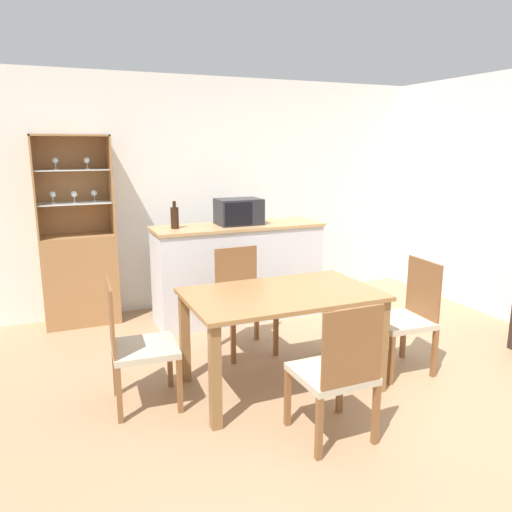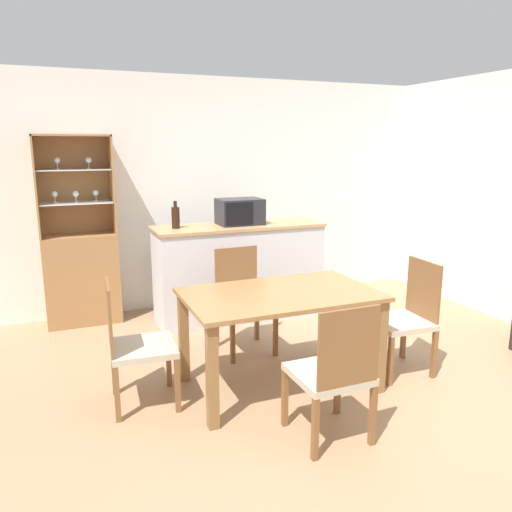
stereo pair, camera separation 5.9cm
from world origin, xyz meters
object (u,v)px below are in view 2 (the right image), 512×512
Objects in this scene: display_cabinet at (81,267)px; dining_table at (280,307)px; dining_chair_side_left_far at (135,345)px; dining_chair_head_near at (333,373)px; microwave at (240,212)px; wine_bottle at (176,217)px; dining_chair_head_far at (243,301)px; dining_chair_side_right_near at (405,318)px.

dining_table is at bearing -58.22° from display_cabinet.
display_cabinet is at bearing 121.78° from dining_table.
dining_table is 1.07m from dining_chair_side_left_far.
display_cabinet reaches higher than dining_chair_head_near.
display_cabinet reaches higher than microwave.
dining_chair_head_near is at bearing -80.68° from wine_bottle.
dining_chair_head_far is at bearing 89.58° from dining_chair_head_near.
display_cabinet is 1.73m from microwave.
microwave reaches higher than dining_chair_side_left_far.
microwave is (1.57, -0.46, 0.55)m from display_cabinet.
display_cabinet is 2.09× the size of dining_chair_side_left_far.
wine_bottle reaches higher than microwave.
dining_chair_side_left_far is 2.12m from dining_chair_side_right_near.
dining_table is at bearing -76.37° from wine_bottle.
dining_chair_side_left_far reaches higher than dining_table.
microwave is at bearing 79.98° from dining_table.
display_cabinet is at bearing -169.20° from dining_chair_side_left_far.
dining_chair_head_near is at bearing -96.80° from microwave.
display_cabinet is at bearing 49.81° from dining_chair_side_right_near.
dining_chair_head_near is at bearing -89.97° from dining_table.
dining_chair_head_far is at bearing -108.83° from microwave.
dining_table is (1.29, -2.08, 0.04)m from display_cabinet.
wine_bottle reaches higher than dining_chair_side_right_near.
dining_chair_head_far is at bearing -65.13° from wine_bottle.
display_cabinet is 1.96m from dining_chair_side_left_far.
dining_chair_head_far is 1.23m from dining_chair_side_left_far.
display_cabinet is 1.83m from dining_chair_head_far.
wine_bottle is (0.89, -0.46, 0.53)m from display_cabinet.
wine_bottle is (-0.39, 0.84, 0.67)m from dining_chair_head_far.
dining_chair_side_right_near is at bearing 86.72° from dining_chair_side_left_far.
dining_table is at bearing 86.71° from dining_chair_side_left_far.
wine_bottle is at bearing 98.83° from dining_chair_head_near.
display_cabinet reaches higher than dining_table.
dining_chair_head_near is (-1.05, -0.64, 0.00)m from dining_chair_side_right_near.
dining_chair_side_left_far is at bearing 172.80° from dining_table.
display_cabinet is 2.09× the size of dining_chair_head_far.
display_cabinet is 3.22m from dining_chair_side_right_near.
microwave is (0.28, 1.61, 0.51)m from dining_table.
dining_chair_side_right_near is (1.05, -0.13, -0.18)m from dining_table.
wine_bottle is at bearing 179.92° from microwave.
dining_chair_side_right_near is 1.23m from dining_chair_head_near.
wine_bottle reaches higher than dining_chair_head_far.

